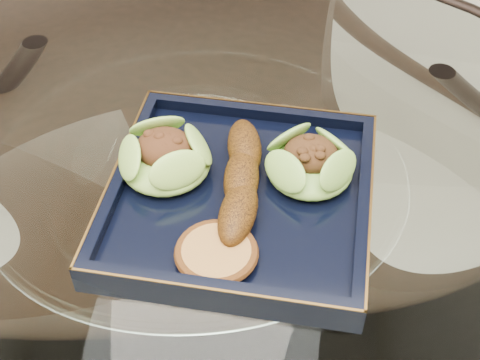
# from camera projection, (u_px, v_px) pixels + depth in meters

# --- Properties ---
(dining_table) EXTENTS (1.13, 1.13, 0.77)m
(dining_table) POSITION_uv_depth(u_px,v_px,m) (205.00, 293.00, 0.83)
(dining_table) COLOR white
(dining_table) RESTS_ON ground
(dining_chair) EXTENTS (0.52, 0.52, 1.08)m
(dining_chair) POSITION_uv_depth(u_px,v_px,m) (173.00, 52.00, 1.19)
(dining_chair) COLOR black
(dining_chair) RESTS_ON ground
(navy_plate) EXTENTS (0.28, 0.28, 0.02)m
(navy_plate) POSITION_uv_depth(u_px,v_px,m) (240.00, 200.00, 0.70)
(navy_plate) COLOR black
(navy_plate) RESTS_ON dining_table
(lettuce_wrap_left) EXTENTS (0.10, 0.10, 0.03)m
(lettuce_wrap_left) POSITION_uv_depth(u_px,v_px,m) (165.00, 159.00, 0.71)
(lettuce_wrap_left) COLOR #5C972C
(lettuce_wrap_left) RESTS_ON navy_plate
(lettuce_wrap_right) EXTENTS (0.12, 0.12, 0.03)m
(lettuce_wrap_right) POSITION_uv_depth(u_px,v_px,m) (310.00, 165.00, 0.70)
(lettuce_wrap_right) COLOR #4B8E29
(lettuce_wrap_right) RESTS_ON navy_plate
(roasted_plantain) EXTENTS (0.05, 0.17, 0.03)m
(roasted_plantain) POSITION_uv_depth(u_px,v_px,m) (241.00, 178.00, 0.69)
(roasted_plantain) COLOR #583009
(roasted_plantain) RESTS_ON navy_plate
(crumb_patty) EXTENTS (0.09, 0.09, 0.01)m
(crumb_patty) POSITION_uv_depth(u_px,v_px,m) (216.00, 254.00, 0.63)
(crumb_patty) COLOR #A47736
(crumb_patty) RESTS_ON navy_plate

